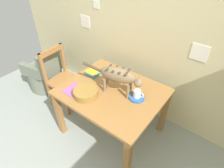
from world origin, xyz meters
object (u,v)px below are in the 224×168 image
saucer_bowl (137,97)px  coffee_mug (137,94)px  dining_table (112,96)px  wicker_basket (86,93)px  wicker_armchair (46,74)px  wooden_chair_near (63,79)px  cat (119,76)px  magazine (77,91)px  book_stack (93,73)px

saucer_bowl → coffee_mug: coffee_mug is taller
dining_table → wicker_basket: wicker_basket is taller
saucer_bowl → wicker_armchair: (-1.85, 0.02, -0.49)m
saucer_bowl → wooden_chair_near: size_ratio=0.19×
cat → coffee_mug: (0.22, 0.05, -0.17)m
dining_table → coffee_mug: coffee_mug is taller
magazine → wicker_armchair: bearing=162.5°
cat → wicker_basket: 0.43m
cat → wooden_chair_near: 1.18m
book_stack → wooden_chair_near: (-0.56, -0.10, -0.31)m
cat → saucer_bowl: cat is taller
magazine → wicker_basket: size_ratio=1.03×
dining_table → wicker_armchair: (-1.55, 0.09, -0.38)m
dining_table → wicker_armchair: size_ratio=1.51×
cat → magazine: bearing=-68.3°
magazine → wooden_chair_near: bearing=155.2°
saucer_bowl → wicker_basket: bearing=-146.6°
dining_table → saucer_bowl: (0.30, 0.06, 0.10)m
cat → wicker_armchair: 1.79m
book_stack → wicker_armchair: size_ratio=0.23×
saucer_bowl → book_stack: bearing=176.4°
wicker_armchair → book_stack: bearing=-100.0°
cat → saucer_bowl: size_ratio=3.99×
dining_table → wicker_basket: bearing=-125.5°
dining_table → wicker_basket: size_ratio=4.20×
dining_table → coffee_mug: (0.31, 0.06, 0.16)m
saucer_bowl → wicker_armchair: size_ratio=0.23×
book_stack → wicker_basket: 0.43m
book_stack → saucer_bowl: bearing=-3.6°
dining_table → cat: size_ratio=1.65×
cat → coffee_mug: cat is taller
saucer_bowl → magazine: (-0.63, -0.34, -0.01)m
cat → wooden_chair_near: cat is taller
wicker_armchair → dining_table: bearing=-104.4°
coffee_mug → magazine: bearing=-151.9°
wooden_chair_near → dining_table: bearing=86.8°
wicker_basket → cat: bearing=45.4°
dining_table → book_stack: (-0.41, 0.11, 0.11)m
wooden_chair_near → coffee_mug: bearing=89.9°
coffee_mug → book_stack: coffee_mug is taller
wicker_basket → wooden_chair_near: (-0.79, 0.27, -0.33)m
saucer_bowl → wooden_chair_near: wooden_chair_near is taller
saucer_bowl → wicker_armchair: 1.92m
book_stack → wicker_armchair: (-1.14, -0.02, -0.50)m
magazine → wicker_armchair: (-1.23, 0.36, -0.48)m
dining_table → magazine: magazine is taller
dining_table → magazine: (-0.32, -0.27, 0.09)m
coffee_mug → magazine: (-0.63, -0.34, -0.07)m
wicker_basket → wicker_armchair: bearing=166.0°
book_stack → cat: bearing=-11.1°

